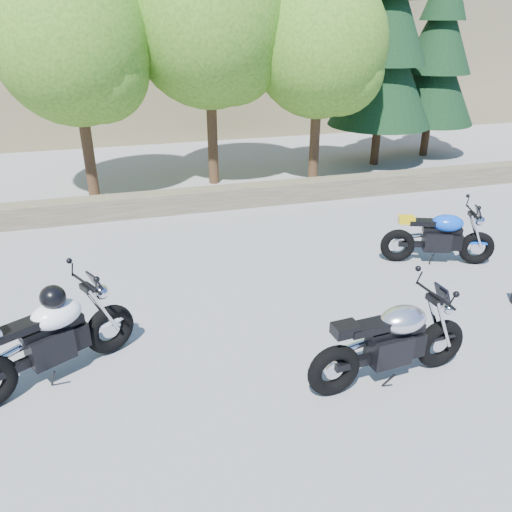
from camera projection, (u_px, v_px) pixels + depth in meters
The scene contains 10 objects.
ground at pixel (261, 329), 7.56m from camera, with size 90.00×90.00×0.00m, color gray.
stone_wall at pixel (199, 200), 12.24m from camera, with size 22.00×0.55×0.50m, color brown.
tree_decid_left at pixel (78, 49), 11.62m from camera, with size 3.67×3.67×5.62m.
tree_decid_mid at pixel (213, 29), 12.60m from camera, with size 4.08×4.08×6.24m.
tree_decid_right at pixel (324, 51), 13.00m from camera, with size 3.54×3.54×5.41m.
conifer_near at pixel (386, 41), 14.63m from camera, with size 3.17×3.17×7.06m.
conifer_far at pixel (438, 54), 15.86m from camera, with size 2.82×2.82×6.27m.
silver_bike at pixel (392, 343), 6.29m from camera, with size 2.30×0.73×1.15m.
white_bike at pixel (49, 336), 6.28m from camera, with size 2.14×1.29×1.30m.
blue_bike at pixel (439, 237), 9.43m from camera, with size 2.05×0.96×1.07m.
Camera 1 is at (-1.79, -6.09, 4.25)m, focal length 35.00 mm.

